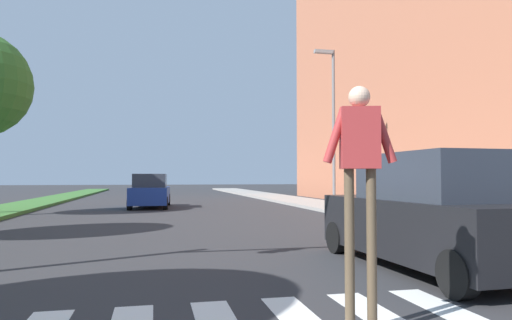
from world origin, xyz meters
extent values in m
plane|color=#2D2D30|center=(0.00, 30.00, 0.00)|extent=(140.00, 140.00, 0.00)
cube|color=silver|center=(1.80, 6.15, 0.00)|extent=(0.45, 2.20, 0.01)
cube|color=silver|center=(2.70, 6.15, 0.00)|extent=(0.45, 2.20, 0.01)
cube|color=#386B2D|center=(-7.28, 28.00, 0.07)|extent=(2.49, 64.00, 0.15)
cube|color=#9E9991|center=(8.16, 28.00, 0.07)|extent=(3.00, 64.00, 0.15)
cylinder|color=slate|center=(7.66, 21.84, 3.90)|extent=(0.14, 0.14, 7.50)
cube|color=gray|center=(7.16, 21.84, 7.55)|extent=(0.90, 0.24, 0.16)
cylinder|color=brown|center=(1.46, 5.71, 0.82)|extent=(0.12, 0.12, 1.65)
cylinder|color=brown|center=(1.25, 5.77, 0.82)|extent=(0.12, 0.12, 1.65)
cube|color=#B23333|center=(1.35, 5.74, 1.96)|extent=(0.43, 0.33, 0.62)
cylinder|color=#B23333|center=(1.58, 5.68, 1.99)|extent=(0.28, 0.16, 0.58)
cylinder|color=#B23333|center=(1.12, 5.80, 1.99)|extent=(0.28, 0.16, 0.58)
sphere|color=beige|center=(1.35, 5.74, 2.38)|extent=(0.27, 0.27, 0.22)
cube|color=black|center=(3.95, 8.54, 0.70)|extent=(2.04, 4.66, 0.96)
cube|color=#2D333D|center=(3.96, 8.31, 1.58)|extent=(1.75, 2.58, 0.79)
cylinder|color=black|center=(3.02, 10.37, 0.32)|extent=(0.24, 0.65, 0.64)
cylinder|color=black|center=(4.76, 10.42, 0.32)|extent=(0.24, 0.65, 0.64)
cylinder|color=black|center=(3.14, 6.67, 0.32)|extent=(0.24, 0.65, 0.64)
cube|color=navy|center=(-0.85, 25.69, 0.64)|extent=(2.11, 4.56, 0.83)
cube|color=#2D333D|center=(-0.86, 25.47, 1.39)|extent=(1.73, 2.10, 0.68)
cylinder|color=black|center=(-1.57, 27.52, 0.32)|extent=(0.26, 0.65, 0.64)
cylinder|color=black|center=(0.09, 27.41, 0.32)|extent=(0.26, 0.65, 0.64)
cylinder|color=black|center=(-1.79, 23.97, 0.32)|extent=(0.26, 0.65, 0.64)
cylinder|color=black|center=(-0.13, 23.87, 0.32)|extent=(0.26, 0.65, 0.64)
camera|label=1|loc=(-0.68, 1.46, 1.56)|focal=32.13mm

